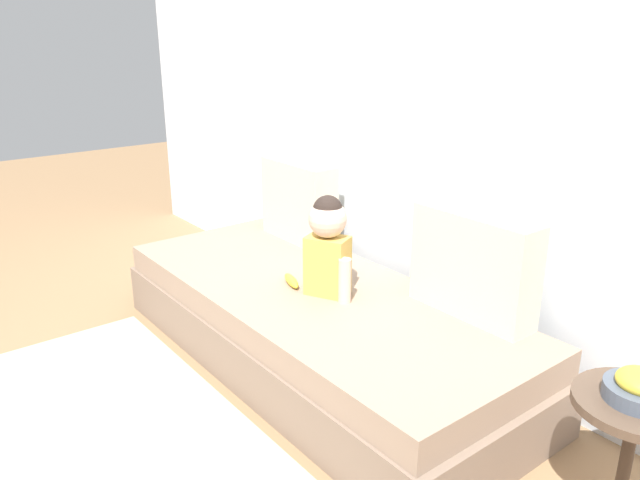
# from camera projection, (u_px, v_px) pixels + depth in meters

# --- Properties ---
(ground_plane) EXTENTS (12.00, 12.00, 0.00)m
(ground_plane) POSITION_uv_depth(u_px,v_px,m) (315.00, 361.00, 3.01)
(ground_plane) COLOR #93704C
(back_wall) EXTENTS (5.43, 0.10, 2.28)m
(back_wall) POSITION_uv_depth(u_px,v_px,m) (411.00, 113.00, 2.98)
(back_wall) COLOR silver
(back_wall) RESTS_ON ground
(couch) EXTENTS (2.23, 0.92, 0.38)m
(couch) POSITION_uv_depth(u_px,v_px,m) (315.00, 326.00, 2.95)
(couch) COLOR #826C5B
(couch) RESTS_ON ground
(throw_pillow_left) EXTENTS (0.51, 0.16, 0.45)m
(throw_pillow_left) POSITION_uv_depth(u_px,v_px,m) (299.00, 201.00, 3.48)
(throw_pillow_left) COLOR beige
(throw_pillow_left) RESTS_ON couch
(throw_pillow_right) EXTENTS (0.56, 0.16, 0.44)m
(throw_pillow_right) POSITION_uv_depth(u_px,v_px,m) (473.00, 265.00, 2.57)
(throw_pillow_right) COLOR beige
(throw_pillow_right) RESTS_ON couch
(toddler) EXTENTS (0.30, 0.19, 0.46)m
(toddler) POSITION_uv_depth(u_px,v_px,m) (328.00, 242.00, 2.76)
(toddler) COLOR gold
(toddler) RESTS_ON couch
(banana) EXTENTS (0.18, 0.10, 0.04)m
(banana) POSITION_uv_depth(u_px,v_px,m) (291.00, 281.00, 2.92)
(banana) COLOR yellow
(banana) RESTS_ON couch
(side_table) EXTENTS (0.38, 0.38, 0.47)m
(side_table) POSITION_uv_depth(u_px,v_px,m) (632.00, 430.00, 1.92)
(side_table) COLOR brown
(side_table) RESTS_ON ground
(fruit_bowl) EXTENTS (0.21, 0.21, 0.10)m
(fruit_bowl) POSITION_uv_depth(u_px,v_px,m) (640.00, 388.00, 1.87)
(fruit_bowl) COLOR #4C5666
(fruit_bowl) RESTS_ON side_table
(floor_rug) EXTENTS (2.00, 1.00, 0.01)m
(floor_rug) POSITION_uv_depth(u_px,v_px,m) (111.00, 441.00, 2.42)
(floor_rug) COLOR beige
(floor_rug) RESTS_ON ground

